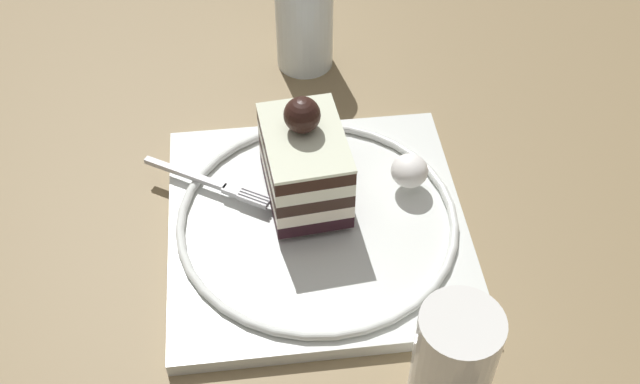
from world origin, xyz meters
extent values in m
plane|color=#88724E|center=(0.00, 0.00, 0.00)|extent=(2.40, 2.40, 0.00)
cube|color=white|center=(0.01, 0.02, 0.01)|extent=(0.29, 0.29, 0.01)
torus|color=white|center=(0.01, 0.02, 0.02)|extent=(0.27, 0.27, 0.01)
cube|color=black|center=(0.04, 0.03, 0.03)|extent=(0.11, 0.09, 0.01)
cube|color=white|center=(0.04, 0.03, 0.04)|extent=(0.11, 0.09, 0.01)
cube|color=#302018|center=(0.04, 0.03, 0.05)|extent=(0.11, 0.09, 0.01)
cube|color=white|center=(0.04, 0.03, 0.07)|extent=(0.11, 0.09, 0.01)
cube|color=black|center=(0.04, 0.03, 0.08)|extent=(0.11, 0.09, 0.01)
cube|color=white|center=(0.04, 0.03, 0.09)|extent=(0.11, 0.09, 0.00)
sphere|color=black|center=(0.05, 0.03, 0.10)|extent=(0.03, 0.03, 0.03)
ellipsoid|color=white|center=(0.06, -0.06, 0.03)|extent=(0.03, 0.03, 0.03)
cube|color=silver|center=(0.06, 0.14, 0.02)|extent=(0.04, 0.08, 0.00)
cube|color=silver|center=(0.04, 0.10, 0.02)|extent=(0.02, 0.02, 0.00)
cube|color=silver|center=(0.03, 0.08, 0.02)|extent=(0.01, 0.03, 0.00)
cube|color=silver|center=(0.03, 0.08, 0.02)|extent=(0.01, 0.03, 0.00)
cube|color=silver|center=(0.03, 0.07, 0.02)|extent=(0.01, 0.03, 0.00)
cube|color=silver|center=(0.04, 0.07, 0.02)|extent=(0.01, 0.03, 0.00)
cylinder|color=white|center=(-0.14, -0.08, 0.05)|extent=(0.06, 0.06, 0.11)
cylinder|color=beige|center=(-0.14, -0.08, 0.04)|extent=(0.05, 0.05, 0.07)
cylinder|color=silver|center=(0.25, 0.04, 0.06)|extent=(0.06, 0.06, 0.11)
cylinder|color=black|center=(0.25, 0.04, 0.03)|extent=(0.05, 0.05, 0.06)
camera|label=1|loc=(-0.41, 0.00, 0.52)|focal=43.56mm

